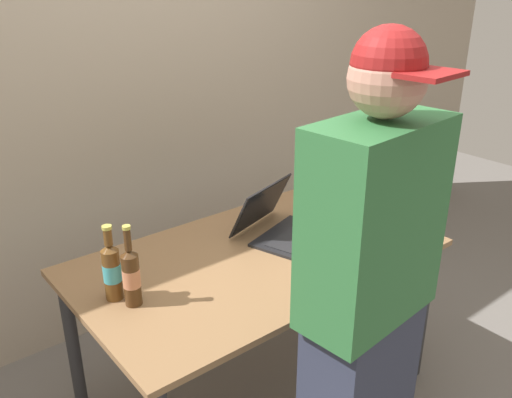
{
  "coord_description": "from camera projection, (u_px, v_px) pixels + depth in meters",
  "views": [
    {
      "loc": [
        -1.24,
        -1.53,
        1.81
      ],
      "look_at": [
        -0.01,
        0.0,
        0.98
      ],
      "focal_mm": 37.79,
      "sensor_mm": 36.0,
      "label": 1
    }
  ],
  "objects": [
    {
      "name": "back_wall",
      "position": [
        135.0,
        82.0,
        2.72
      ],
      "size": [
        6.0,
        0.1,
        2.6
      ],
      "primitive_type": "cube",
      "color": "tan",
      "rests_on": "ground"
    },
    {
      "name": "beer_bottle_amber",
      "position": [
        131.0,
        275.0,
        1.85
      ],
      "size": [
        0.06,
        0.06,
        0.3
      ],
      "color": "#472B14",
      "rests_on": "desk"
    },
    {
      "name": "beer_bottle_dark",
      "position": [
        112.0,
        270.0,
        1.89
      ],
      "size": [
        0.06,
        0.06,
        0.29
      ],
      "color": "brown",
      "rests_on": "desk"
    },
    {
      "name": "desk",
      "position": [
        257.0,
        272.0,
        2.27
      ],
      "size": [
        1.49,
        0.87,
        0.73
      ],
      "color": "olive",
      "rests_on": "ground"
    },
    {
      "name": "person_figure",
      "position": [
        364.0,
        322.0,
        1.58
      ],
      "size": [
        0.44,
        0.3,
        1.7
      ],
      "color": "#2D3347",
      "rests_on": "ground"
    },
    {
      "name": "ground_plane",
      "position": [
        257.0,
        392.0,
        2.52
      ],
      "size": [
        8.0,
        8.0,
        0.0
      ],
      "primitive_type": "plane",
      "color": "slate",
      "rests_on": "ground"
    },
    {
      "name": "laptop",
      "position": [
        279.0,
        223.0,
        2.38
      ],
      "size": [
        0.44,
        0.42,
        0.22
      ],
      "color": "black",
      "rests_on": "desk"
    }
  ]
}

